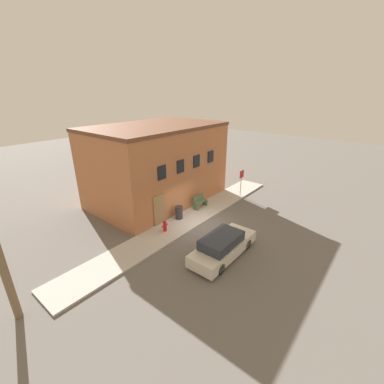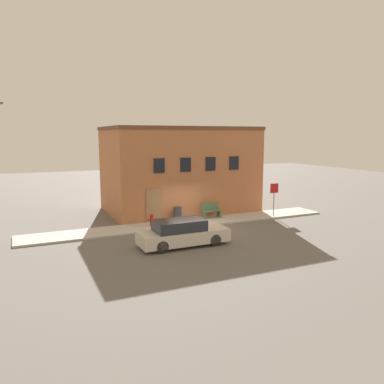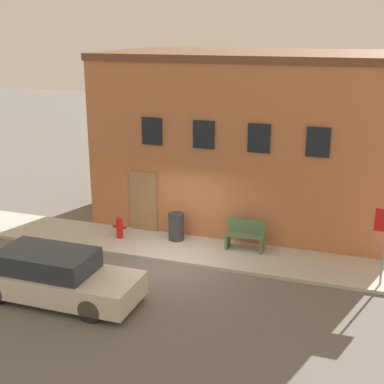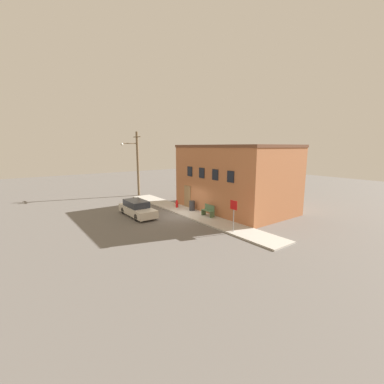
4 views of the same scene
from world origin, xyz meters
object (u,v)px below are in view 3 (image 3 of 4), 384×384
object	(u,v)px
fire_hydrant	(120,227)
parked_car	(54,276)
bench	(245,236)
trash_bin	(176,227)

from	to	relation	value
fire_hydrant	parked_car	size ratio (longest dim) A/B	0.16
fire_hydrant	bench	xyz separation A→B (m)	(4.22, 0.42, 0.08)
fire_hydrant	bench	size ratio (longest dim) A/B	0.61
bench	parked_car	world-z (taller)	parked_car
trash_bin	parked_car	distance (m)	4.95
fire_hydrant	parked_car	distance (m)	4.22
fire_hydrant	trash_bin	xyz separation A→B (m)	(1.86, 0.45, 0.09)
parked_car	fire_hydrant	bearing A→B (deg)	92.77
bench	fire_hydrant	bearing A→B (deg)	-174.34
fire_hydrant	trash_bin	bearing A→B (deg)	13.69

